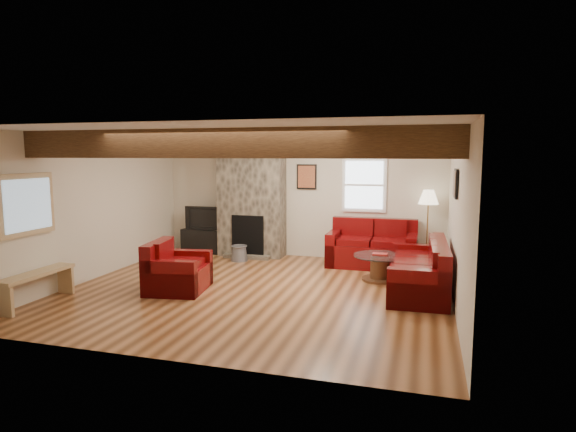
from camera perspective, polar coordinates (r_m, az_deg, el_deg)
name	(u,v)px	position (r m, az deg, el deg)	size (l,w,h in m)	color
room	(256,213)	(7.57, -3.81, 0.34)	(8.00, 8.00, 8.00)	#5C3318
oak_beam	(223,143)	(6.36, -7.76, 8.52)	(6.00, 0.36, 0.38)	black
chimney_breast	(252,199)	(10.25, -4.35, 2.01)	(1.40, 0.67, 2.50)	#38332B
back_window	(364,185)	(9.87, 9.01, 3.66)	(0.90, 0.08, 1.10)	white
hatch_window	(27,205)	(7.87, -28.56, 1.19)	(0.08, 1.00, 0.90)	tan
ceiling_dome	(325,138)	(8.14, 4.35, 9.22)	(0.40, 0.40, 0.18)	#EFE5CB
artwork_back	(307,177)	(10.08, 2.22, 4.67)	(0.42, 0.06, 0.52)	black
artwork_right	(455,183)	(7.39, 19.18, 3.66)	(0.06, 0.55, 0.42)	black
sofa_three	(418,267)	(7.91, 15.15, -5.84)	(2.08, 0.87, 0.80)	#460505
loveseat	(372,243)	(9.51, 9.95, -3.20)	(1.69, 0.97, 0.90)	#460505
armchair_red	(178,266)	(7.91, -12.90, -5.81)	(0.98, 0.86, 0.79)	#460505
coffee_table	(380,268)	(8.50, 10.82, -6.04)	(0.91, 0.91, 0.48)	#4E2B19
tv_cabinet	(206,241)	(10.84, -9.66, -2.90)	(1.05, 0.42, 0.52)	black
television	(206,218)	(10.76, -9.72, -0.19)	(0.89, 0.12, 0.51)	black
floor_lamp	(428,201)	(9.58, 16.30, 1.68)	(0.38, 0.38, 1.49)	#A98146
pine_bench	(37,288)	(7.96, -27.57, -7.60)	(0.29, 1.25, 0.47)	tan
coal_bucket	(239,253)	(9.91, -5.81, -4.37)	(0.35, 0.35, 0.33)	slate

